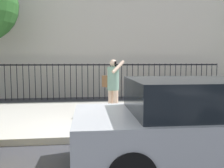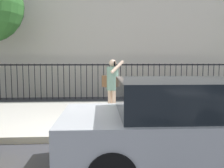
# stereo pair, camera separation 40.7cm
# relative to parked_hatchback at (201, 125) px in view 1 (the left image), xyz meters

# --- Properties ---
(ground_plane) EXTENTS (60.00, 60.00, 0.00)m
(ground_plane) POSITION_rel_parked_hatchback_xyz_m (-1.59, 1.32, -0.70)
(ground_plane) COLOR #333338
(sidewalk) EXTENTS (28.00, 4.40, 0.15)m
(sidewalk) POSITION_rel_parked_hatchback_xyz_m (-1.59, 3.52, -0.63)
(sidewalk) COLOR #B2ADA3
(sidewalk) RESTS_ON ground
(iron_fence) EXTENTS (12.03, 0.04, 1.60)m
(iron_fence) POSITION_rel_parked_hatchback_xyz_m (-1.59, 7.22, 0.32)
(iron_fence) COLOR black
(iron_fence) RESTS_ON ground
(parked_hatchback) EXTENTS (4.23, 1.91, 1.45)m
(parked_hatchback) POSITION_rel_parked_hatchback_xyz_m (0.00, 0.00, 0.00)
(parked_hatchback) COLOR #ADAFB5
(parked_hatchback) RESTS_ON ground
(pedestrian_on_phone) EXTENTS (0.65, 0.70, 1.62)m
(pedestrian_on_phone) POSITION_rel_parked_hatchback_xyz_m (-1.06, 3.30, 0.39)
(pedestrian_on_phone) COLOR beige
(pedestrian_on_phone) RESTS_ON sidewalk
(street_bench) EXTENTS (1.60, 0.45, 0.95)m
(street_bench) POSITION_rel_parked_hatchback_xyz_m (1.57, 4.73, -0.05)
(street_bench) COLOR brown
(street_bench) RESTS_ON sidewalk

